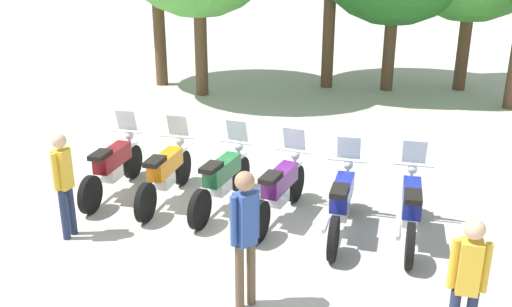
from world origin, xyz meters
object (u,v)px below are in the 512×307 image
motorcycle_2 (222,179)px  person_2 (467,279)px  motorcycle_5 (411,207)px  person_1 (64,178)px  motorcycle_1 (166,172)px  motorcycle_4 (342,201)px  motorcycle_0 (113,166)px  person_0 (245,229)px  motorcycle_3 (280,189)px

motorcycle_2 → person_2: 4.57m
motorcycle_5 → person_1: bearing=103.1°
motorcycle_1 → motorcycle_4: bearing=-97.4°
motorcycle_1 → person_1: size_ratio=1.34×
motorcycle_0 → person_0: 4.15m
motorcycle_5 → person_0: (-1.90, -2.25, 0.53)m
motorcycle_5 → motorcycle_0: bearing=84.7°
motorcycle_1 → motorcycle_3: (2.02, -0.18, 0.00)m
motorcycle_0 → person_2: size_ratio=1.36×
motorcycle_5 → motorcycle_1: bearing=84.3°
motorcycle_1 → person_2: bearing=-121.7°
motorcycle_0 → motorcycle_5: bearing=-94.8°
motorcycle_0 → motorcycle_1: same height
motorcycle_0 → motorcycle_4: same height
motorcycle_2 → motorcycle_4: same height
motorcycle_4 → person_1: (-3.93, -1.16, 0.43)m
motorcycle_2 → motorcycle_0: bearing=95.7°
motorcycle_2 → person_2: bearing=-121.0°
person_1 → motorcycle_2: bearing=44.2°
motorcycle_3 → motorcycle_4: bearing=-93.6°
motorcycle_4 → motorcycle_5: same height
motorcycle_0 → person_2: (5.59, -2.91, 0.42)m
motorcycle_2 → person_0: person_0 is taller
motorcycle_5 → motorcycle_3: bearing=84.5°
person_0 → person_2: size_ratio=1.10×
motorcycle_0 → motorcycle_4: 4.06m
motorcycle_1 → motorcycle_5: same height
person_1 → motorcycle_1: bearing=65.3°
motorcycle_3 → person_0: size_ratio=1.23×
motorcycle_3 → person_2: bearing=-127.2°
motorcycle_1 → person_1: bearing=150.4°
motorcycle_3 → motorcycle_4: (1.00, -0.23, 0.00)m
motorcycle_0 → motorcycle_5: same height
motorcycle_1 → motorcycle_4: same height
motorcycle_1 → person_2: size_ratio=1.36×
motorcycle_1 → motorcycle_5: 4.05m
motorcycle_0 → motorcycle_2: bearing=-92.2°
motorcycle_0 → motorcycle_1: 1.01m
motorcycle_1 → person_1: person_1 is taller
motorcycle_0 → person_0: person_0 is taller
motorcycle_2 → person_1: size_ratio=1.34×
person_0 → person_1: 3.21m
motorcycle_4 → person_2: (1.55, -2.45, 0.42)m
motorcycle_2 → motorcycle_5: same height
motorcycle_2 → person_1: bearing=136.7°
motorcycle_4 → person_0: (-0.89, -2.19, 0.53)m
person_1 → motorcycle_3: bearing=30.6°
motorcycle_2 → person_1: person_1 is taller
motorcycle_5 → person_2: person_2 is taller
motorcycle_2 → person_1: (-1.92, -1.56, 0.43)m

